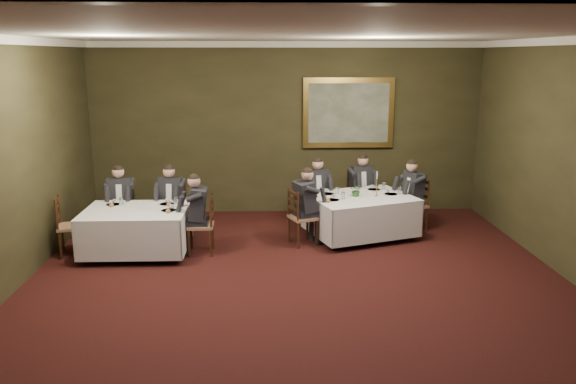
{
  "coord_description": "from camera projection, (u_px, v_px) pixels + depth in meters",
  "views": [
    {
      "loc": [
        -0.48,
        -6.53,
        3.25
      ],
      "look_at": [
        -0.1,
        2.0,
        1.15
      ],
      "focal_mm": 35.0,
      "sensor_mm": 36.0,
      "label": 1
    }
  ],
  "objects": [
    {
      "name": "table_second",
      "position": [
        137.0,
        228.0,
        9.3
      ],
      "size": [
        1.71,
        1.31,
        0.67
      ],
      "rotation": [
        0.0,
        0.0,
        -0.01
      ],
      "color": "black",
      "rests_on": "ground"
    },
    {
      "name": "candlestick",
      "position": [
        377.0,
        187.0,
        10.08
      ],
      "size": [
        0.07,
        0.07,
        0.47
      ],
      "color": "#B28836",
      "rests_on": "table_main"
    },
    {
      "name": "crown_molding",
      "position": [
        305.0,
        37.0,
        6.31
      ],
      "size": [
        8.0,
        10.0,
        0.12
      ],
      "color": "white",
      "rests_on": "back_wall"
    },
    {
      "name": "chair_sec_backright",
      "position": [
        173.0,
        222.0,
        10.2
      ],
      "size": [
        0.51,
        0.49,
        1.0
      ],
      "rotation": [
        0.0,
        0.0,
        2.96
      ],
      "color": "#966C4C",
      "rests_on": "ground"
    },
    {
      "name": "back_wall",
      "position": [
        287.0,
        129.0,
        11.56
      ],
      "size": [
        8.0,
        0.1,
        3.5
      ],
      "primitive_type": "cube",
      "color": "#2D2A16",
      "rests_on": "ground"
    },
    {
      "name": "table_main",
      "position": [
        360.0,
        213.0,
        10.18
      ],
      "size": [
        2.14,
        1.87,
        0.67
      ],
      "rotation": [
        0.0,
        0.0,
        0.32
      ],
      "color": "black",
      "rests_on": "ground"
    },
    {
      "name": "chair_main_backright",
      "position": [
        359.0,
        207.0,
        11.22
      ],
      "size": [
        0.54,
        0.53,
        1.0
      ],
      "rotation": [
        0.0,
        0.0,
        3.43
      ],
      "color": "#966C4C",
      "rests_on": "ground"
    },
    {
      "name": "chair_main_backleft",
      "position": [
        315.0,
        211.0,
        10.88
      ],
      "size": [
        0.55,
        0.53,
        1.0
      ],
      "rotation": [
        0.0,
        0.0,
        3.45
      ],
      "color": "#966C4C",
      "rests_on": "ground"
    },
    {
      "name": "ground",
      "position": [
        303.0,
        317.0,
        7.13
      ],
      "size": [
        10.0,
        10.0,
        0.0
      ],
      "primitive_type": "plane",
      "color": "black",
      "rests_on": "ground"
    },
    {
      "name": "diner_main_backleft",
      "position": [
        316.0,
        200.0,
        10.82
      ],
      "size": [
        0.53,
        0.58,
        1.35
      ],
      "rotation": [
        0.0,
        0.0,
        3.45
      ],
      "color": "black",
      "rests_on": "chair_main_backleft"
    },
    {
      "name": "diner_main_backright",
      "position": [
        360.0,
        196.0,
        11.16
      ],
      "size": [
        0.52,
        0.57,
        1.35
      ],
      "rotation": [
        0.0,
        0.0,
        3.43
      ],
      "color": "black",
      "rests_on": "chair_main_backright"
    },
    {
      "name": "diner_sec_backleft",
      "position": [
        122.0,
        211.0,
        10.1
      ],
      "size": [
        0.44,
        0.51,
        1.35
      ],
      "rotation": [
        0.0,
        0.0,
        3.21
      ],
      "color": "black",
      "rests_on": "chair_sec_backleft"
    },
    {
      "name": "chair_sec_endleft",
      "position": [
        72.0,
        238.0,
        9.3
      ],
      "size": [
        0.5,
        0.52,
        1.0
      ],
      "rotation": [
        0.0,
        0.0,
        -1.36
      ],
      "color": "#966C4C",
      "rests_on": "ground"
    },
    {
      "name": "painting",
      "position": [
        348.0,
        113.0,
        11.47
      ],
      "size": [
        1.86,
        0.09,
        1.42
      ],
      "color": "gold",
      "rests_on": "back_wall"
    },
    {
      "name": "chair_sec_backleft",
      "position": [
        123.0,
        222.0,
        10.17
      ],
      "size": [
        0.47,
        0.45,
        1.0
      ],
      "rotation": [
        0.0,
        0.0,
        3.21
      ],
      "color": "#966C4C",
      "rests_on": "ground"
    },
    {
      "name": "diner_sec_backright",
      "position": [
        173.0,
        210.0,
        10.13
      ],
      "size": [
        0.48,
        0.54,
        1.35
      ],
      "rotation": [
        0.0,
        0.0,
        2.96
      ],
      "color": "black",
      "rests_on": "chair_sec_backright"
    },
    {
      "name": "diner_main_endleft",
      "position": [
        303.0,
        216.0,
        9.77
      ],
      "size": [
        0.6,
        0.55,
        1.35
      ],
      "rotation": [
        0.0,
        0.0,
        -1.19
      ],
      "color": "black",
      "rests_on": "chair_main_endleft"
    },
    {
      "name": "diner_main_endright",
      "position": [
        414.0,
        204.0,
        10.56
      ],
      "size": [
        0.58,
        0.53,
        1.35
      ],
      "rotation": [
        0.0,
        0.0,
        1.9
      ],
      "color": "black",
      "rests_on": "chair_main_endright"
    },
    {
      "name": "ceiling",
      "position": [
        305.0,
        31.0,
        6.29
      ],
      "size": [
        8.0,
        10.0,
        0.1
      ],
      "primitive_type": "cube",
      "color": "silver",
      "rests_on": "back_wall"
    },
    {
      "name": "centerpiece",
      "position": [
        356.0,
        189.0,
        10.07
      ],
      "size": [
        0.25,
        0.23,
        0.25
      ],
      "primitive_type": "imported",
      "rotation": [
        0.0,
        0.0,
        -0.17
      ],
      "color": "#2D5926",
      "rests_on": "table_main"
    },
    {
      "name": "place_setting_table_main",
      "position": [
        330.0,
        192.0,
        10.29
      ],
      "size": [
        0.33,
        0.31,
        0.14
      ],
      "color": "white",
      "rests_on": "table_main"
    },
    {
      "name": "diner_sec_endright",
      "position": [
        201.0,
        224.0,
        9.32
      ],
      "size": [
        0.49,
        0.42,
        1.35
      ],
      "rotation": [
        0.0,
        0.0,
        1.58
      ],
      "color": "black",
      "rests_on": "chair_sec_endright"
    },
    {
      "name": "place_setting_table_second",
      "position": [
        117.0,
        202.0,
        9.57
      ],
      "size": [
        0.33,
        0.31,
        0.14
      ],
      "color": "white",
      "rests_on": "table_second"
    },
    {
      "name": "chair_main_endright",
      "position": [
        413.0,
        215.0,
        10.61
      ],
      "size": [
        0.54,
        0.55,
        1.0
      ],
      "rotation": [
        0.0,
        0.0,
        1.9
      ],
      "color": "#966C4C",
      "rests_on": "ground"
    },
    {
      "name": "chair_sec_endright",
      "position": [
        202.0,
        237.0,
        9.37
      ],
      "size": [
        0.43,
        0.45,
        1.0
      ],
      "rotation": [
        0.0,
        0.0,
        1.58
      ],
      "color": "#966C4C",
      "rests_on": "ground"
    },
    {
      "name": "chair_main_endleft",
      "position": [
        302.0,
        228.0,
        9.82
      ],
      "size": [
        0.55,
        0.57,
        1.0
      ],
      "rotation": [
        0.0,
        0.0,
        -1.19
      ],
      "color": "#966C4C",
      "rests_on": "ground"
    }
  ]
}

